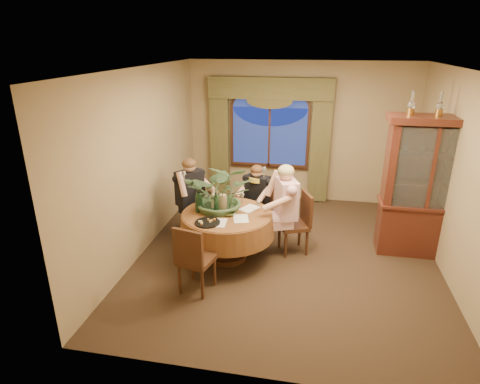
% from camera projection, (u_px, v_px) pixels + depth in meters
% --- Properties ---
extents(floor, '(5.00, 5.00, 0.00)m').
position_uv_depth(floor, '(286.00, 255.00, 6.28)').
color(floor, black).
rests_on(floor, ground).
extents(wall_back, '(4.50, 0.00, 4.50)m').
position_uv_depth(wall_back, '(299.00, 133.00, 8.08)').
color(wall_back, '#967E53').
rests_on(wall_back, ground).
extents(wall_right, '(0.00, 5.00, 5.00)m').
position_uv_depth(wall_right, '(458.00, 179.00, 5.39)').
color(wall_right, '#967E53').
rests_on(wall_right, ground).
extents(ceiling, '(5.00, 5.00, 0.00)m').
position_uv_depth(ceiling, '(295.00, 69.00, 5.29)').
color(ceiling, white).
rests_on(ceiling, wall_back).
extents(window, '(1.62, 0.10, 1.32)m').
position_uv_depth(window, '(269.00, 137.00, 8.16)').
color(window, navy).
rests_on(window, wall_back).
extents(arched_transom, '(1.60, 0.06, 0.44)m').
position_uv_depth(arched_transom, '(270.00, 98.00, 7.88)').
color(arched_transom, navy).
rests_on(arched_transom, wall_back).
extents(drapery_left, '(0.38, 0.14, 2.32)m').
position_uv_depth(drapery_left, '(220.00, 141.00, 8.34)').
color(drapery_left, '#4B4822').
rests_on(drapery_left, floor).
extents(drapery_right, '(0.38, 0.14, 2.32)m').
position_uv_depth(drapery_right, '(320.00, 146.00, 7.97)').
color(drapery_right, '#4B4822').
rests_on(drapery_right, floor).
extents(swag_valance, '(2.45, 0.16, 0.42)m').
position_uv_depth(swag_valance, '(270.00, 88.00, 7.74)').
color(swag_valance, '#4B4822').
rests_on(swag_valance, wall_back).
extents(dining_table, '(1.65, 1.65, 0.75)m').
position_uv_depth(dining_table, '(227.00, 236.00, 6.08)').
color(dining_table, maroon).
rests_on(dining_table, floor).
extents(china_cabinet, '(1.34, 0.53, 2.16)m').
position_uv_depth(china_cabinet, '(425.00, 188.00, 6.00)').
color(china_cabinet, '#3E1811').
rests_on(china_cabinet, floor).
extents(oil_lamp_left, '(0.11, 0.11, 0.34)m').
position_uv_depth(oil_lamp_left, '(412.00, 103.00, 5.62)').
color(oil_lamp_left, '#A5722D').
rests_on(oil_lamp_left, china_cabinet).
extents(oil_lamp_center, '(0.11, 0.11, 0.34)m').
position_uv_depth(oil_lamp_center, '(440.00, 104.00, 5.55)').
color(oil_lamp_center, '#A5722D').
rests_on(oil_lamp_center, china_cabinet).
extents(oil_lamp_right, '(0.11, 0.11, 0.34)m').
position_uv_depth(oil_lamp_right, '(470.00, 105.00, 5.49)').
color(oil_lamp_right, '#A5722D').
rests_on(oil_lamp_right, china_cabinet).
extents(chair_right, '(0.55, 0.55, 0.96)m').
position_uv_depth(chair_right, '(294.00, 224.00, 6.23)').
color(chair_right, black).
rests_on(chair_right, floor).
extents(chair_back_right, '(0.53, 0.53, 0.96)m').
position_uv_depth(chair_back_right, '(257.00, 206.00, 6.88)').
color(chair_back_right, black).
rests_on(chair_back_right, floor).
extents(chair_back, '(0.59, 0.59, 0.96)m').
position_uv_depth(chair_back, '(199.00, 208.00, 6.81)').
color(chair_back, black).
rests_on(chair_back, floor).
extents(chair_front_left, '(0.50, 0.50, 0.96)m').
position_uv_depth(chair_front_left, '(197.00, 258.00, 5.26)').
color(chair_front_left, black).
rests_on(chair_front_left, floor).
extents(person_pink, '(0.64, 0.66, 1.45)m').
position_uv_depth(person_pink, '(286.00, 210.00, 6.12)').
color(person_pink, '#D3A4A8').
rests_on(person_pink, floor).
extents(person_back, '(0.67, 0.67, 1.39)m').
position_uv_depth(person_back, '(190.00, 198.00, 6.66)').
color(person_back, black).
rests_on(person_back, floor).
extents(person_scarf, '(0.55, 0.53, 1.24)m').
position_uv_depth(person_scarf, '(257.00, 200.00, 6.80)').
color(person_scarf, black).
rests_on(person_scarf, floor).
extents(stoneware_vase, '(0.14, 0.14, 0.25)m').
position_uv_depth(stoneware_vase, '(223.00, 203.00, 6.00)').
color(stoneware_vase, tan).
rests_on(stoneware_vase, dining_table).
extents(centerpiece_plant, '(1.02, 1.14, 0.89)m').
position_uv_depth(centerpiece_plant, '(221.00, 168.00, 5.87)').
color(centerpiece_plant, '#3B5A37').
rests_on(centerpiece_plant, dining_table).
extents(olive_bowl, '(0.17, 0.17, 0.05)m').
position_uv_depth(olive_bowl, '(229.00, 214.00, 5.86)').
color(olive_bowl, '#4F5B2D').
rests_on(olive_bowl, dining_table).
extents(cheese_platter, '(0.36, 0.36, 0.02)m').
position_uv_depth(cheese_platter, '(208.00, 223.00, 5.61)').
color(cheese_platter, black).
rests_on(cheese_platter, dining_table).
extents(wine_bottle_0, '(0.07, 0.07, 0.33)m').
position_uv_depth(wine_bottle_0, '(213.00, 200.00, 6.00)').
color(wine_bottle_0, tan).
rests_on(wine_bottle_0, dining_table).
extents(wine_bottle_1, '(0.07, 0.07, 0.33)m').
position_uv_depth(wine_bottle_1, '(198.00, 202.00, 5.92)').
color(wine_bottle_1, black).
rests_on(wine_bottle_1, dining_table).
extents(wine_bottle_2, '(0.07, 0.07, 0.33)m').
position_uv_depth(wine_bottle_2, '(200.00, 201.00, 5.94)').
color(wine_bottle_2, black).
rests_on(wine_bottle_2, dining_table).
extents(wine_bottle_3, '(0.07, 0.07, 0.33)m').
position_uv_depth(wine_bottle_3, '(216.00, 203.00, 5.89)').
color(wine_bottle_3, black).
rests_on(wine_bottle_3, dining_table).
extents(tasting_paper_0, '(0.28, 0.34, 0.00)m').
position_uv_depth(tasting_paper_0, '(241.00, 219.00, 5.75)').
color(tasting_paper_0, white).
rests_on(tasting_paper_0, dining_table).
extents(tasting_paper_1, '(0.33, 0.36, 0.00)m').
position_uv_depth(tasting_paper_1, '(249.00, 208.00, 6.10)').
color(tasting_paper_1, white).
rests_on(tasting_paper_1, dining_table).
extents(tasting_paper_2, '(0.23, 0.31, 0.00)m').
position_uv_depth(tasting_paper_2, '(219.00, 223.00, 5.63)').
color(tasting_paper_2, white).
rests_on(tasting_paper_2, dining_table).
extents(wine_glass_person_pink, '(0.07, 0.07, 0.18)m').
position_uv_depth(wine_glass_person_pink, '(258.00, 205.00, 6.00)').
color(wine_glass_person_pink, silver).
rests_on(wine_glass_person_pink, dining_table).
extents(wine_glass_person_back, '(0.07, 0.07, 0.18)m').
position_uv_depth(wine_glass_person_back, '(208.00, 198.00, 6.25)').
color(wine_glass_person_back, silver).
rests_on(wine_glass_person_back, dining_table).
extents(wine_glass_person_scarf, '(0.07, 0.07, 0.18)m').
position_uv_depth(wine_glass_person_scarf, '(242.00, 197.00, 6.30)').
color(wine_glass_person_scarf, silver).
rests_on(wine_glass_person_scarf, dining_table).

